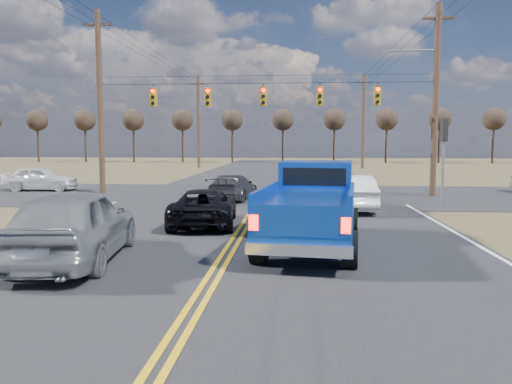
# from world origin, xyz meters

# --- Properties ---
(ground) EXTENTS (160.00, 160.00, 0.00)m
(ground) POSITION_xyz_m (0.00, 0.00, 0.00)
(ground) COLOR brown
(ground) RESTS_ON ground
(road_main) EXTENTS (14.00, 120.00, 0.02)m
(road_main) POSITION_xyz_m (0.00, 10.00, 0.00)
(road_main) COLOR #28282B
(road_main) RESTS_ON ground
(road_cross) EXTENTS (120.00, 12.00, 0.02)m
(road_cross) POSITION_xyz_m (0.00, 18.00, 0.00)
(road_cross) COLOR #28282B
(road_cross) RESTS_ON ground
(signal_gantry) EXTENTS (19.60, 4.83, 10.00)m
(signal_gantry) POSITION_xyz_m (0.50, 17.79, 5.06)
(signal_gantry) COLOR #473323
(signal_gantry) RESTS_ON ground
(utility_poles) EXTENTS (19.60, 58.32, 10.00)m
(utility_poles) POSITION_xyz_m (0.00, 17.00, 5.23)
(utility_poles) COLOR #473323
(utility_poles) RESTS_ON ground
(treeline) EXTENTS (87.00, 117.80, 7.40)m
(treeline) POSITION_xyz_m (0.00, 26.96, 5.70)
(treeline) COLOR #33261C
(treeline) RESTS_ON ground
(pickup_truck) EXTENTS (3.04, 6.38, 2.31)m
(pickup_truck) POSITION_xyz_m (2.20, 4.66, 1.12)
(pickup_truck) COLOR black
(pickup_truck) RESTS_ON ground
(silver_suv) EXTENTS (2.75, 5.52, 1.81)m
(silver_suv) POSITION_xyz_m (-3.55, 2.46, 0.90)
(silver_suv) COLOR gray
(silver_suv) RESTS_ON ground
(black_suv) EXTENTS (2.51, 4.74, 1.27)m
(black_suv) POSITION_xyz_m (-1.41, 7.95, 0.64)
(black_suv) COLOR black
(black_suv) RESTS_ON ground
(white_car_queue) EXTENTS (1.81, 4.64, 1.50)m
(white_car_queue) POSITION_xyz_m (4.06, 12.24, 0.75)
(white_car_queue) COLOR white
(white_car_queue) RESTS_ON ground
(dgrey_car_queue) EXTENTS (2.30, 4.57, 1.27)m
(dgrey_car_queue) POSITION_xyz_m (-1.36, 15.50, 0.64)
(dgrey_car_queue) COLOR #36373B
(dgrey_car_queue) RESTS_ON ground
(cross_car_west) EXTENTS (2.05, 4.33, 1.43)m
(cross_car_west) POSITION_xyz_m (-13.23, 19.23, 0.72)
(cross_car_west) COLOR white
(cross_car_west) RESTS_ON ground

